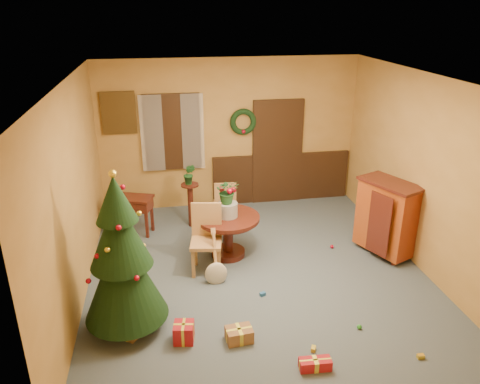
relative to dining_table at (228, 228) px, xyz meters
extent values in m
plane|color=#3B4A57|center=(0.36, -0.63, -0.49)|extent=(5.50, 5.50, 0.00)
plane|color=silver|center=(0.36, -0.63, 2.41)|extent=(5.50, 5.50, 0.00)
plane|color=olive|center=(0.36, 2.12, 0.96)|extent=(5.00, 0.00, 5.00)
plane|color=olive|center=(0.36, -3.38, 0.96)|extent=(5.00, 0.00, 5.00)
plane|color=olive|center=(-2.14, -0.63, 0.96)|extent=(0.00, 5.50, 5.50)
plane|color=olive|center=(2.86, -0.63, 0.96)|extent=(0.00, 5.50, 5.50)
cube|color=black|center=(1.41, 2.08, 0.01)|extent=(2.80, 0.06, 1.00)
cube|color=black|center=(1.31, 2.07, 0.56)|extent=(1.00, 0.08, 2.10)
cube|color=white|center=(1.31, 2.10, 0.51)|extent=(0.80, 0.03, 1.90)
cube|color=black|center=(-0.74, 2.07, 1.06)|extent=(1.05, 0.08, 1.45)
cube|color=white|center=(-0.74, 2.10, 1.06)|extent=(0.88, 0.03, 1.25)
cube|color=white|center=(-1.12, 2.02, 1.06)|extent=(0.42, 0.02, 1.45)
cube|color=white|center=(-0.36, 2.02, 1.06)|extent=(0.42, 0.02, 1.45)
torus|color=black|center=(0.61, 2.04, 1.21)|extent=(0.51, 0.11, 0.51)
cube|color=#4C3819|center=(-1.69, 2.08, 1.46)|extent=(0.62, 0.05, 0.78)
cube|color=gray|center=(-1.69, 2.11, 1.46)|extent=(0.48, 0.02, 0.62)
cylinder|color=black|center=(0.00, 0.00, 0.18)|extent=(1.01, 1.01, 0.05)
cylinder|color=black|center=(0.00, 0.00, 0.13)|extent=(0.90, 0.90, 0.04)
cylinder|color=black|center=(0.00, 0.00, -0.14)|extent=(0.16, 0.16, 0.56)
cylinder|color=black|center=(0.00, 0.00, -0.44)|extent=(0.54, 0.54, 0.09)
cylinder|color=slate|center=(0.00, 0.00, 0.32)|extent=(0.31, 0.31, 0.23)
imported|color=#1E4C23|center=(0.00, 0.00, 0.64)|extent=(0.36, 0.31, 0.40)
cube|color=olive|center=(-0.39, -0.43, 0.00)|extent=(0.53, 0.53, 0.05)
cube|color=olive|center=(-0.36, -0.22, 0.29)|extent=(0.46, 0.12, 0.54)
cube|color=olive|center=(-0.18, -0.28, -0.25)|extent=(0.06, 0.06, 0.47)
cube|color=olive|center=(-0.54, -0.21, -0.25)|extent=(0.06, 0.06, 0.47)
cube|color=olive|center=(-0.24, -0.64, -0.25)|extent=(0.06, 0.06, 0.47)
cube|color=olive|center=(-0.61, -0.58, -0.25)|extent=(0.06, 0.06, 0.47)
cube|color=olive|center=(0.11, 1.12, -0.07)|extent=(0.41, 0.41, 0.05)
cube|color=olive|center=(0.10, 0.95, 0.18)|extent=(0.39, 0.06, 0.46)
cube|color=olive|center=(-0.06, 0.98, -0.29)|extent=(0.04, 0.04, 0.40)
cube|color=olive|center=(0.25, 0.96, -0.29)|extent=(0.04, 0.04, 0.40)
cube|color=olive|center=(-0.04, 1.29, -0.29)|extent=(0.04, 0.04, 0.40)
cube|color=olive|center=(0.27, 1.27, -0.29)|extent=(0.04, 0.04, 0.40)
cylinder|color=black|center=(-0.51, 1.19, -0.09)|extent=(0.10, 0.10, 0.79)
cylinder|color=black|center=(-0.51, 1.19, 0.32)|extent=(0.32, 0.32, 0.03)
imported|color=#19471E|center=(-0.51, 1.19, 0.52)|extent=(0.25, 0.23, 0.38)
cylinder|color=#382111|center=(-1.51, -1.58, -0.38)|extent=(0.13, 0.13, 0.22)
cone|color=black|center=(-1.51, -1.58, 0.30)|extent=(1.02, 1.02, 1.21)
cone|color=black|center=(-1.51, -1.58, 0.86)|extent=(0.74, 0.74, 0.88)
cone|color=black|center=(-1.51, -1.58, 1.28)|extent=(0.48, 0.48, 0.56)
sphere|color=yellow|center=(-1.51, -1.58, 1.58)|extent=(0.09, 0.09, 0.09)
cube|color=black|center=(-1.56, 1.09, 0.18)|extent=(0.86, 0.62, 0.05)
cube|color=black|center=(-1.56, 1.09, 0.06)|extent=(0.81, 0.57, 0.17)
cube|color=black|center=(-1.90, 1.09, -0.17)|extent=(0.13, 0.28, 0.64)
cube|color=black|center=(-1.23, 1.09, -0.17)|extent=(0.13, 0.28, 0.64)
cube|color=#61130B|center=(2.51, -0.36, 0.15)|extent=(0.79, 1.02, 1.14)
cube|color=black|center=(2.51, -0.36, 0.74)|extent=(0.86, 1.09, 0.05)
cylinder|color=black|center=(2.51, -0.74, -0.45)|extent=(0.06, 0.06, 0.08)
cylinder|color=black|center=(2.51, 0.03, -0.45)|extent=(0.06, 0.06, 0.08)
cube|color=brown|center=(-0.17, -2.07, -0.40)|extent=(0.34, 0.26, 0.17)
cube|color=gold|center=(-0.17, -2.07, -0.40)|extent=(0.32, 0.06, 0.17)
cube|color=gold|center=(-0.17, -2.07, -0.40)|extent=(0.07, 0.24, 0.17)
cube|color=maroon|center=(-0.83, -1.96, -0.37)|extent=(0.27, 0.27, 0.24)
cube|color=gold|center=(-0.83, -1.96, -0.37)|extent=(0.24, 0.07, 0.24)
cube|color=gold|center=(-0.83, -1.96, -0.37)|extent=(0.07, 0.24, 0.24)
cube|color=brown|center=(-1.45, -1.75, -0.41)|extent=(0.32, 0.33, 0.15)
cube|color=gold|center=(-1.45, -1.75, -0.41)|extent=(0.19, 0.24, 0.15)
cube|color=gold|center=(-1.45, -1.75, -0.41)|extent=(0.18, 0.15, 0.15)
cube|color=maroon|center=(0.59, -2.69, -0.42)|extent=(0.37, 0.17, 0.13)
cube|color=gold|center=(0.59, -2.69, -0.42)|extent=(0.37, 0.04, 0.13)
cube|color=gold|center=(0.59, -2.69, -0.42)|extent=(0.06, 0.15, 0.13)
cube|color=#225794|center=(0.31, -1.21, -0.46)|extent=(0.09, 0.08, 0.05)
sphere|color=#268825|center=(1.36, -2.12, -0.46)|extent=(0.06, 0.06, 0.06)
cube|color=gold|center=(0.66, -2.40, -0.46)|extent=(0.08, 0.09, 0.05)
sphere|color=#AB0B22|center=(1.75, -0.07, -0.46)|extent=(0.06, 0.06, 0.06)
cube|color=yellow|center=(1.84, -2.74, -0.46)|extent=(0.08, 0.05, 0.05)
camera|label=1|loc=(-0.95, -6.60, 3.34)|focal=35.00mm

